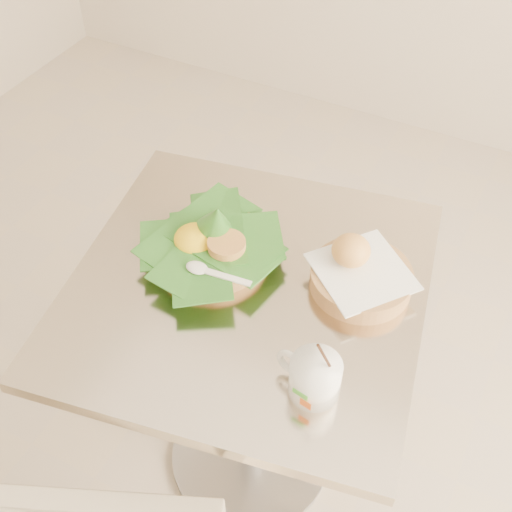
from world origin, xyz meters
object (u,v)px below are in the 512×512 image
at_px(rice_basket, 211,241).
at_px(coffee_mug, 314,376).
at_px(cafe_table, 248,348).
at_px(bread_basket, 359,274).

height_order(rice_basket, coffee_mug, coffee_mug).
bearing_deg(cafe_table, coffee_mug, -37.70).
bearing_deg(cafe_table, rice_basket, 159.25).
bearing_deg(bread_basket, rice_basket, -168.47).
xyz_separation_m(rice_basket, coffee_mug, (0.32, -0.20, 0.00)).
bearing_deg(rice_basket, cafe_table, -20.75).
bearing_deg(coffee_mug, cafe_table, 142.30).
relative_size(cafe_table, bread_basket, 3.35).
bearing_deg(bread_basket, coffee_mug, -86.43).
bearing_deg(coffee_mug, rice_basket, 147.22).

